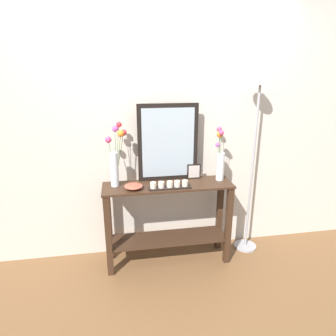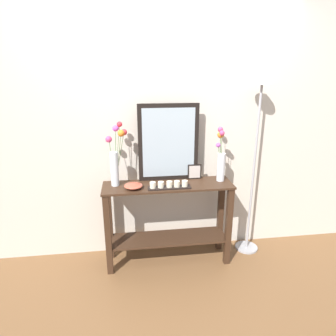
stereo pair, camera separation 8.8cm
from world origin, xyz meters
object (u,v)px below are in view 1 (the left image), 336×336
object	(u,v)px
picture_frame_small	(194,171)
tall_vase_left	(115,157)
decorative_bowl	(134,186)
console_table	(168,215)
candle_tray	(169,185)
floor_lamp	(255,137)
mirror_leaning	(168,143)
vase_right	(220,158)

from	to	relation	value
picture_frame_small	tall_vase_left	bearing A→B (deg)	-175.87
tall_vase_left	decorative_bowl	xyz separation A→B (m)	(0.15, -0.12, -0.25)
console_table	candle_tray	bearing A→B (deg)	-92.78
console_table	floor_lamp	size ratio (longest dim) A/B	0.67
mirror_leaning	floor_lamp	bearing A→B (deg)	-3.49
vase_right	tall_vase_left	bearing A→B (deg)	178.86
candle_tray	floor_lamp	world-z (taller)	floor_lamp
console_table	vase_right	world-z (taller)	vase_right
mirror_leaning	decorative_bowl	xyz separation A→B (m)	(-0.35, -0.20, -0.34)
mirror_leaning	candle_tray	world-z (taller)	mirror_leaning
mirror_leaning	floor_lamp	world-z (taller)	floor_lamp
mirror_leaning	vase_right	size ratio (longest dim) A/B	1.45
candle_tray	floor_lamp	size ratio (longest dim) A/B	0.21
mirror_leaning	tall_vase_left	bearing A→B (deg)	-171.44
mirror_leaning	decorative_bowl	size ratio (longest dim) A/B	4.39
vase_right	floor_lamp	size ratio (longest dim) A/B	0.28
picture_frame_small	decorative_bowl	bearing A→B (deg)	-163.63
console_table	vase_right	size ratio (longest dim) A/B	2.41
tall_vase_left	decorative_bowl	world-z (taller)	tall_vase_left
vase_right	console_table	bearing A→B (deg)	-175.22
console_table	candle_tray	distance (m)	0.37
floor_lamp	decorative_bowl	bearing A→B (deg)	-173.07
candle_tray	decorative_bowl	distance (m)	0.33
console_table	decorative_bowl	world-z (taller)	decorative_bowl
picture_frame_small	decorative_bowl	size ratio (longest dim) A/B	0.88
mirror_leaning	picture_frame_small	distance (m)	0.39
mirror_leaning	picture_frame_small	world-z (taller)	mirror_leaning
vase_right	floor_lamp	bearing A→B (deg)	6.72
tall_vase_left	picture_frame_small	world-z (taller)	tall_vase_left
vase_right	picture_frame_small	xyz separation A→B (m)	(-0.24, 0.07, -0.15)
vase_right	floor_lamp	world-z (taller)	floor_lamp
picture_frame_small	vase_right	bearing A→B (deg)	-17.46
tall_vase_left	vase_right	size ratio (longest dim) A/B	1.15
console_table	decorative_bowl	bearing A→B (deg)	-169.49
tall_vase_left	floor_lamp	xyz separation A→B (m)	(1.36, 0.02, 0.13)
mirror_leaning	vase_right	bearing A→B (deg)	-10.90
tall_vase_left	candle_tray	xyz separation A→B (m)	(0.47, -0.16, -0.25)
tall_vase_left	floor_lamp	world-z (taller)	floor_lamp
candle_tray	decorative_bowl	world-z (taller)	candle_tray
vase_right	decorative_bowl	xyz separation A→B (m)	(-0.85, -0.10, -0.19)
tall_vase_left	vase_right	distance (m)	1.00
tall_vase_left	picture_frame_small	xyz separation A→B (m)	(0.76, 0.05, -0.20)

